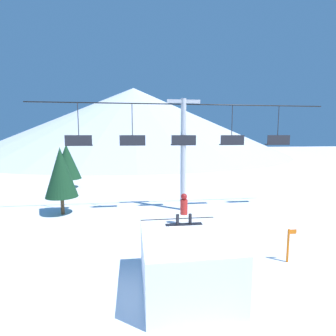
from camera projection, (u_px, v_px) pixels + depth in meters
ground_plane at (153, 298)px, 9.05m from camera, size 220.00×220.00×0.00m
mountain_ridge at (134, 121)px, 78.61m from camera, size 87.74×87.74×19.43m
snow_ramp at (186, 262)px, 9.43m from camera, size 3.14×3.86×2.04m
snowboarder at (184, 209)px, 10.33m from camera, size 1.46×0.29×1.27m
chairlift at (183, 144)px, 19.07m from camera, size 21.60×0.44×8.18m
pine_tree_near at (61, 172)px, 18.23m from camera, size 2.22×2.22×4.77m
pine_tree_far at (67, 162)px, 27.52m from camera, size 2.86×2.86×4.65m
trail_marker at (288, 244)px, 11.50m from camera, size 0.41×0.10×1.50m
distant_skier at (185, 201)px, 19.67m from camera, size 0.24×0.24×1.23m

